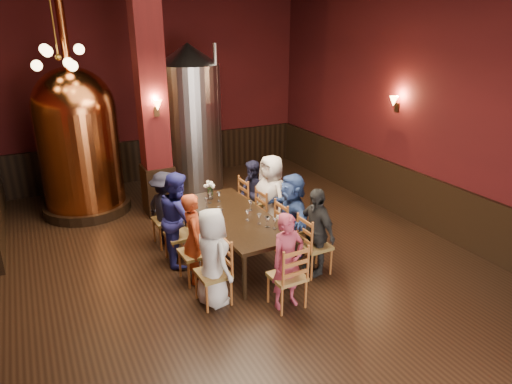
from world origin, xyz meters
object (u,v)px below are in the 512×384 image
copper_kettle (78,140)px  dining_table (236,219)px  person_2 (179,218)px  steel_vessel (191,119)px  person_1 (194,238)px  rose_vase (210,187)px  person_0 (212,257)px

copper_kettle → dining_table: bearing=-59.1°
person_2 → steel_vessel: bearing=-10.1°
person_1 → copper_kettle: copper_kettle is taller
person_1 → person_2: bearing=18.3°
steel_vessel → person_1: bearing=-109.4°
person_1 → rose_vase: 1.45m
person_0 → dining_table: bearing=-48.0°
rose_vase → person_1: bearing=-121.3°
person_1 → person_2: size_ratio=0.92×
person_0 → steel_vessel: (1.34, 4.53, 0.92)m
steel_vessel → rose_vase: 2.79m
person_0 → copper_kettle: bearing=5.2°
dining_table → person_2: person_2 is taller
copper_kettle → rose_vase: size_ratio=12.19×
copper_kettle → person_1: bearing=-73.2°
dining_table → person_0: (-0.82, -1.03, 0.02)m
dining_table → rose_vase: 0.91m
dining_table → person_1: bearing=-158.8°
steel_vessel → copper_kettle: bearing=-172.6°
rose_vase → dining_table: bearing=-83.5°
person_1 → rose_vase: size_ratio=4.16×
person_0 → copper_kettle: 4.43m
dining_table → steel_vessel: 3.67m
dining_table → person_0: person_0 is taller
dining_table → person_0: bearing=-130.4°
dining_table → rose_vase: (-0.10, 0.86, 0.28)m
copper_kettle → steel_vessel: bearing=7.4°
person_1 → copper_kettle: size_ratio=0.34×
dining_table → person_0: 1.31m
person_2 → steel_vessel: (1.38, 3.21, 0.86)m
dining_table → person_1: size_ratio=1.74×
person_0 → copper_kettle: size_ratio=0.34×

